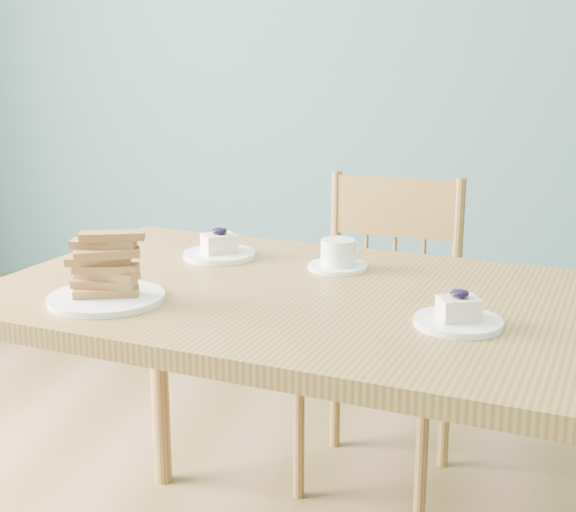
# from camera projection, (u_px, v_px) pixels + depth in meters

# --- Properties ---
(dining_table) EXTENTS (1.55, 1.08, 0.75)m
(dining_table) POSITION_uv_depth(u_px,v_px,m) (329.00, 329.00, 1.66)
(dining_table) COLOR olive
(dining_table) RESTS_ON ground
(dining_chair) EXTENTS (0.47, 0.45, 0.89)m
(dining_chair) POSITION_uv_depth(u_px,v_px,m) (381.00, 331.00, 2.31)
(dining_chair) COLOR olive
(dining_chair) RESTS_ON ground
(cheesecake_plate_near) EXTENTS (0.16, 0.16, 0.07)m
(cheesecake_plate_near) POSITION_uv_depth(u_px,v_px,m) (458.00, 316.00, 1.45)
(cheesecake_plate_near) COLOR white
(cheesecake_plate_near) RESTS_ON dining_table
(cheesecake_plate_far) EXTENTS (0.17, 0.17, 0.07)m
(cheesecake_plate_far) POSITION_uv_depth(u_px,v_px,m) (219.00, 250.00, 1.93)
(cheesecake_plate_far) COLOR white
(cheesecake_plate_far) RESTS_ON dining_table
(coffee_cup) EXTENTS (0.14, 0.14, 0.07)m
(coffee_cup) POSITION_uv_depth(u_px,v_px,m) (338.00, 256.00, 1.82)
(coffee_cup) COLOR white
(coffee_cup) RESTS_ON dining_table
(biscotti_plate) EXTENTS (0.23, 0.23, 0.14)m
(biscotti_plate) POSITION_uv_depth(u_px,v_px,m) (105.00, 278.00, 1.58)
(biscotti_plate) COLOR white
(biscotti_plate) RESTS_ON dining_table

